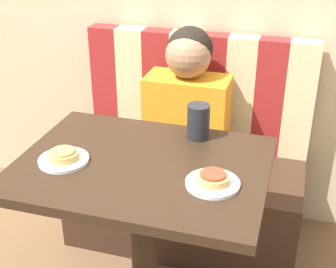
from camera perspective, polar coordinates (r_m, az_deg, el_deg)
booth_seat at (r=2.40m, az=2.13°, el=-7.86°), size 1.12×0.55×0.43m
booth_backrest at (r=2.35m, az=3.72°, el=5.33°), size 1.12×0.10×0.58m
dining_table at (r=1.66m, az=-3.08°, el=-7.25°), size 0.85×0.64×0.78m
person at (r=2.14m, az=2.41°, el=4.25°), size 0.38×0.23×0.66m
plate_left at (r=1.63m, az=-12.59°, el=-3.10°), size 0.17×0.17×0.01m
plate_right at (r=1.48m, az=5.46°, el=-6.01°), size 0.17×0.17×0.01m
pizza_left at (r=1.62m, az=-12.66°, el=-2.48°), size 0.10×0.10×0.03m
pizza_right at (r=1.47m, az=5.49°, el=-5.34°), size 0.10×0.10×0.03m
drinking_cup at (r=1.73m, az=3.71°, el=1.53°), size 0.08×0.08×0.13m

